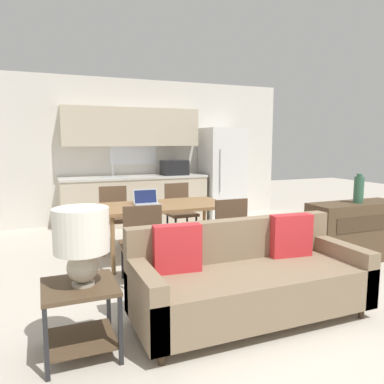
{
  "coord_description": "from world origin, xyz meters",
  "views": [
    {
      "loc": [
        -1.63,
        -2.49,
        1.53
      ],
      "look_at": [
        0.0,
        1.5,
        0.95
      ],
      "focal_mm": 35.0,
      "sensor_mm": 36.0,
      "label": 1
    }
  ],
  "objects": [
    {
      "name": "ground_plane",
      "position": [
        0.0,
        0.0,
        0.0
      ],
      "size": [
        20.0,
        20.0,
        0.0
      ],
      "primitive_type": "plane",
      "color": "beige"
    },
    {
      "name": "wall_back",
      "position": [
        0.0,
        4.63,
        1.35
      ],
      "size": [
        6.4,
        0.07,
        2.7
      ],
      "color": "silver",
      "rests_on": "ground_plane"
    },
    {
      "name": "kitchen_counter",
      "position": [
        0.02,
        4.33,
        0.84
      ],
      "size": [
        2.69,
        0.65,
        2.15
      ],
      "color": "beige",
      "rests_on": "ground_plane"
    },
    {
      "name": "refrigerator",
      "position": [
        1.76,
        4.22,
        0.9
      ],
      "size": [
        0.75,
        0.75,
        1.8
      ],
      "color": "white",
      "rests_on": "ground_plane"
    },
    {
      "name": "dining_table",
      "position": [
        -0.15,
        2.1,
        0.66
      ],
      "size": [
        1.61,
        0.87,
        0.72
      ],
      "color": "olive",
      "rests_on": "ground_plane"
    },
    {
      "name": "couch",
      "position": [
        -0.0,
        0.22,
        0.34
      ],
      "size": [
        2.03,
        0.8,
        0.85
      ],
      "color": "#3D2D1E",
      "rests_on": "ground_plane"
    },
    {
      "name": "side_table",
      "position": [
        -1.41,
        0.17,
        0.36
      ],
      "size": [
        0.52,
        0.52,
        0.52
      ],
      "color": "brown",
      "rests_on": "ground_plane"
    },
    {
      "name": "table_lamp",
      "position": [
        -1.38,
        0.15,
        0.87
      ],
      "size": [
        0.38,
        0.38,
        0.55
      ],
      "color": "#B2A893",
      "rests_on": "side_table"
    },
    {
      "name": "credenza",
      "position": [
        2.09,
        1.08,
        0.38
      ],
      "size": [
        1.27,
        0.44,
        0.76
      ],
      "color": "brown",
      "rests_on": "ground_plane"
    },
    {
      "name": "vase",
      "position": [
        2.09,
        1.05,
        0.93
      ],
      "size": [
        0.12,
        0.12,
        0.37
      ],
      "color": "#336047",
      "rests_on": "credenza"
    },
    {
      "name": "dining_chair_near_right",
      "position": [
        0.37,
        1.33,
        0.49
      ],
      "size": [
        0.43,
        0.43,
        0.88
      ],
      "rotation": [
        0.0,
        0.0,
        3.13
      ],
      "color": "brown",
      "rests_on": "ground_plane"
    },
    {
      "name": "dining_chair_far_right",
      "position": [
        0.37,
        2.9,
        0.49
      ],
      "size": [
        0.44,
        0.44,
        0.88
      ],
      "rotation": [
        0.0,
        0.0,
        0.05
      ],
      "color": "brown",
      "rests_on": "ground_plane"
    },
    {
      "name": "dining_chair_near_left",
      "position": [
        -0.67,
        1.3,
        0.49
      ],
      "size": [
        0.45,
        0.45,
        0.88
      ],
      "rotation": [
        0.0,
        0.0,
        3.06
      ],
      "color": "brown",
      "rests_on": "ground_plane"
    },
    {
      "name": "dining_chair_far_left",
      "position": [
        -0.66,
        2.87,
        0.49
      ],
      "size": [
        0.45,
        0.45,
        0.88
      ],
      "rotation": [
        0.0,
        0.0,
        -0.06
      ],
      "color": "brown",
      "rests_on": "ground_plane"
    },
    {
      "name": "laptop",
      "position": [
        -0.37,
        2.15,
        0.77
      ],
      "size": [
        0.32,
        0.26,
        0.2
      ],
      "rotation": [
        0.0,
        0.0,
        -0.02
      ],
      "color": "#B7BABC",
      "rests_on": "dining_table"
    }
  ]
}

